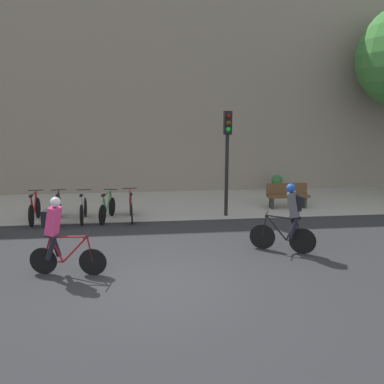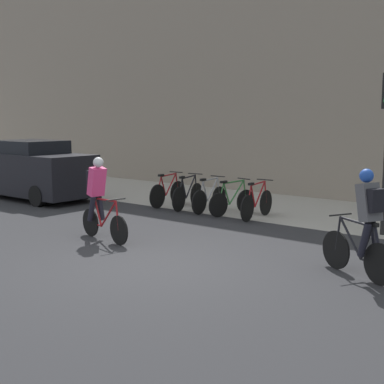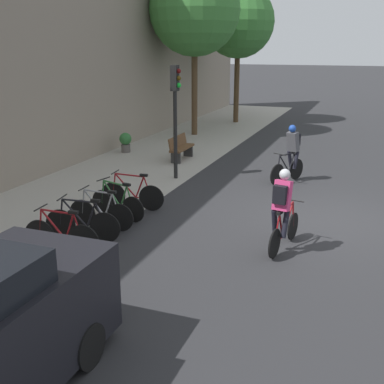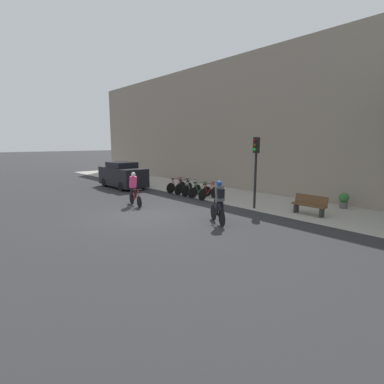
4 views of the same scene
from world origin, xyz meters
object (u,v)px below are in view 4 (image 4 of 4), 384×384
at_px(parked_bike_0, 176,186).
at_px(bench, 309,205).
at_px(potted_plant, 344,200).
at_px(cyclist_grey, 219,201).
at_px(parked_bike_4, 209,192).
at_px(parked_bike_3, 200,191).
at_px(parked_car, 123,175).
at_px(parked_bike_1, 184,188).
at_px(parked_bike_2, 191,189).
at_px(cyclist_pink, 134,187).
at_px(traffic_light_pole, 256,159).

relative_size(parked_bike_0, bench, 1.08).
bearing_deg(potted_plant, cyclist_grey, -106.21).
height_order(parked_bike_0, parked_bike_4, parked_bike_0).
height_order(parked_bike_3, parked_car, parked_car).
height_order(cyclist_grey, parked_bike_3, cyclist_grey).
xyz_separation_m(parked_bike_1, parked_bike_2, (0.76, 0.00, -0.01)).
bearing_deg(parked_bike_0, parked_bike_3, -0.02).
relative_size(cyclist_pink, parked_bike_0, 1.05).
relative_size(parked_bike_1, parked_bike_2, 1.04).
relative_size(parked_bike_0, parked_bike_3, 1.04).
bearing_deg(parked_bike_3, parked_bike_4, -0.03).
xyz_separation_m(parked_bike_2, potted_plant, (7.63, 3.48, 0.04)).
xyz_separation_m(traffic_light_pole, bench, (2.46, 0.83, -1.97)).
height_order(parked_bike_1, parked_bike_4, parked_bike_1).
bearing_deg(traffic_light_pole, potted_plant, 49.21).
distance_m(parked_bike_1, parked_bike_2, 0.76).
relative_size(parked_bike_1, traffic_light_pole, 0.48).
height_order(traffic_light_pole, potted_plant, traffic_light_pole).
height_order(parked_bike_0, potted_plant, parked_bike_0).
height_order(parked_bike_1, parked_bike_2, parked_bike_1).
bearing_deg(bench, cyclist_grey, -109.70).
bearing_deg(parked_bike_1, traffic_light_pole, 1.07).
bearing_deg(bench, parked_bike_2, -172.58).
distance_m(parked_bike_3, parked_car, 6.73).
relative_size(parked_bike_0, parked_car, 0.39).
distance_m(cyclist_grey, parked_bike_4, 5.34).
distance_m(parked_bike_2, parked_bike_4, 1.52).
xyz_separation_m(cyclist_grey, parked_car, (-11.40, 1.74, -0.05)).
height_order(parked_bike_4, parked_car, parked_car).
relative_size(cyclist_grey, traffic_light_pole, 0.51).
bearing_deg(cyclist_grey, parked_bike_0, 154.89).
distance_m(parked_bike_0, bench, 8.75).
height_order(bench, parked_car, parked_car).
xyz_separation_m(parked_bike_2, bench, (7.18, 0.93, 0.07)).
height_order(parked_bike_4, bench, parked_bike_4).
xyz_separation_m(cyclist_pink, cyclist_grey, (5.45, 0.74, 0.00)).
bearing_deg(parked_bike_0, traffic_light_pole, 0.93).
relative_size(cyclist_pink, parked_bike_3, 1.09).
bearing_deg(potted_plant, traffic_light_pole, -130.79).
relative_size(cyclist_grey, potted_plant, 2.27).
distance_m(parked_bike_2, potted_plant, 8.38).
bearing_deg(cyclist_pink, traffic_light_pole, 42.85).
height_order(cyclist_pink, bench, cyclist_pink).
bearing_deg(cyclist_grey, cyclist_pink, -172.25).
bearing_deg(bench, parked_bike_4, -170.61).
relative_size(parked_bike_4, parked_car, 0.40).
distance_m(parked_bike_0, parked_bike_2, 1.52).
height_order(parked_bike_1, traffic_light_pole, traffic_light_pole).
height_order(parked_bike_1, parked_car, parked_car).
xyz_separation_m(cyclist_grey, parked_bike_3, (-4.88, 3.36, -0.56)).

